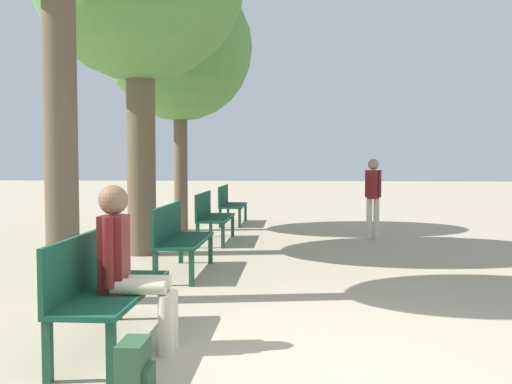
% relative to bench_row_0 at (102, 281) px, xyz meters
% --- Properties ---
extents(ground_plane, '(80.00, 80.00, 0.00)m').
position_rel_bench_row_0_xyz_m(ground_plane, '(1.83, -0.45, -0.54)').
color(ground_plane, tan).
extents(bench_row_0, '(0.54, 1.67, 0.94)m').
position_rel_bench_row_0_xyz_m(bench_row_0, '(0.00, 0.00, 0.00)').
color(bench_row_0, '#144733').
rests_on(bench_row_0, ground_plane).
extents(bench_row_1, '(0.54, 1.67, 0.94)m').
position_rel_bench_row_0_xyz_m(bench_row_1, '(0.00, 3.08, 0.00)').
color(bench_row_1, '#144733').
rests_on(bench_row_1, ground_plane).
extents(bench_row_2, '(0.54, 1.67, 0.94)m').
position_rel_bench_row_0_xyz_m(bench_row_2, '(0.00, 6.16, 0.00)').
color(bench_row_2, '#144733').
rests_on(bench_row_2, ground_plane).
extents(bench_row_3, '(0.54, 1.67, 0.94)m').
position_rel_bench_row_0_xyz_m(bench_row_3, '(0.00, 9.24, 0.00)').
color(bench_row_3, '#144733').
rests_on(bench_row_3, ground_plane).
extents(tree_row_2, '(3.18, 3.18, 5.60)m').
position_rel_bench_row_0_xyz_m(tree_row_2, '(-0.92, 7.89, 3.45)').
color(tree_row_2, brown).
rests_on(tree_row_2, ground_plane).
extents(person_seated, '(0.63, 0.36, 1.35)m').
position_rel_bench_row_0_xyz_m(person_seated, '(0.25, -0.09, 0.17)').
color(person_seated, beige).
rests_on(person_seated, ground_plane).
extents(backpack, '(0.21, 0.30, 0.38)m').
position_rel_bench_row_0_xyz_m(backpack, '(0.56, -1.01, -0.36)').
color(backpack, '#284C2D').
rests_on(backpack, ground_plane).
extents(pedestrian_near, '(0.32, 0.28, 1.58)m').
position_rel_bench_row_0_xyz_m(pedestrian_near, '(3.14, 6.81, 0.36)').
color(pedestrian_near, beige).
rests_on(pedestrian_near, ground_plane).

